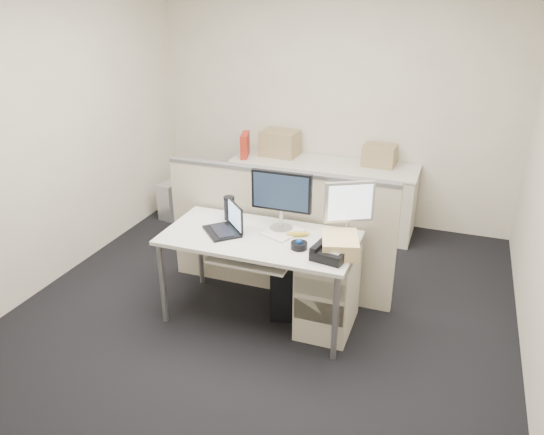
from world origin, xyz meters
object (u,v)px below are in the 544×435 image
at_px(desk, 259,244).
at_px(laptop, 222,219).
at_px(desk_phone, 329,255).
at_px(monitor_main, 281,201).

xyz_separation_m(desk, laptop, (-0.30, -0.04, 0.18)).
relative_size(laptop, desk_phone, 1.33).
bearing_deg(desk, monitor_main, 57.17).
bearing_deg(desk_phone, desk, 173.45).
xyz_separation_m(monitor_main, desk_phone, (0.48, -0.36, -0.20)).
distance_m(desk, desk_phone, 0.63).
height_order(desk, desk_phone, desk_phone).
relative_size(desk, laptop, 4.87).
bearing_deg(desk, desk_phone, -16.70).
relative_size(monitor_main, desk_phone, 2.08).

